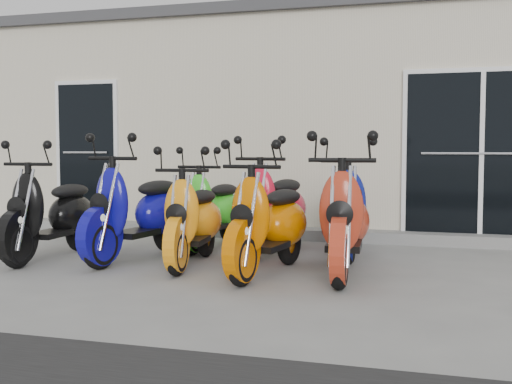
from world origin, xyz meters
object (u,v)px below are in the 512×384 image
scooter_front_orange_a (193,206)px  scooter_back_red (274,194)px  scooter_front_blue (138,197)px  scooter_front_black (51,200)px  scooter_back_blue (348,197)px  scooter_front_red (345,204)px  scooter_back_green (213,197)px  scooter_front_orange_b (269,207)px

scooter_front_orange_a → scooter_back_red: scooter_back_red is taller
scooter_front_blue → scooter_front_orange_a: 0.76m
scooter_front_blue → scooter_back_red: size_ratio=1.01×
scooter_front_black → scooter_back_blue: 3.44m
scooter_front_red → scooter_back_blue: scooter_front_red is taller
scooter_front_black → scooter_back_green: bearing=39.4°
scooter_front_orange_b → scooter_back_green: (-1.13, 1.43, -0.03)m
scooter_front_blue → scooter_back_blue: size_ratio=1.03×
scooter_front_orange_a → scooter_back_red: size_ratio=0.91×
scooter_front_black → scooter_front_blue: scooter_front_blue is taller
scooter_front_blue → scooter_back_green: bearing=72.0°
scooter_front_red → scooter_back_red: 1.58m
scooter_front_blue → scooter_front_orange_a: scooter_front_blue is taller
scooter_back_green → scooter_back_blue: size_ratio=0.92×
scooter_front_black → scooter_back_green: (1.50, 1.26, -0.03)m
scooter_front_blue → scooter_front_orange_b: size_ratio=1.06×
scooter_back_red → scooter_front_black: bearing=-146.6°
scooter_front_blue → scooter_front_red: (2.39, -0.24, 0.00)m
scooter_front_red → scooter_back_red: scooter_front_red is taller
scooter_front_orange_a → scooter_front_black: bearing=176.1°
scooter_front_orange_b → scooter_back_blue: (0.60, 1.36, 0.02)m
scooter_back_green → scooter_front_orange_a: bearing=-76.4°
scooter_front_orange_b → scooter_front_red: 0.76m
scooter_front_red → scooter_back_red: (-1.04, 1.19, -0.01)m
scooter_front_orange_b → scooter_front_black: bearing=-176.1°
scooter_back_blue → scooter_back_red: bearing=173.8°
scooter_front_orange_a → scooter_back_red: (0.62, 1.10, 0.06)m
scooter_front_orange_a → scooter_front_red: (1.66, -0.09, 0.07)m
scooter_front_black → scooter_front_red: size_ratio=0.94×
scooter_back_green → scooter_back_red: (0.83, -0.09, 0.06)m
scooter_front_black → scooter_back_red: 2.60m
scooter_front_black → scooter_front_blue: (0.97, 0.23, 0.04)m
scooter_front_blue → scooter_front_orange_b: bearing=-4.7°
scooter_front_black → scooter_front_orange_a: size_ratio=1.05×
scooter_front_blue → scooter_front_red: size_ratio=1.00×
scooter_front_blue → scooter_front_red: 2.41m
scooter_back_green → scooter_front_blue: bearing=-113.6°
scooter_back_red → scooter_back_blue: bearing=7.7°
scooter_front_blue → scooter_back_red: bearing=43.8°
scooter_front_orange_b → scooter_back_green: size_ratio=1.05×
scooter_back_green → scooter_front_orange_b: bearing=-48.3°
scooter_front_orange_a → scooter_front_red: size_ratio=0.90×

